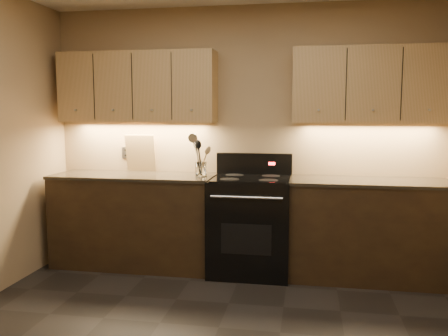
{
  "coord_description": "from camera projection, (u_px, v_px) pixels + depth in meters",
  "views": [
    {
      "loc": [
        0.61,
        -2.77,
        1.56
      ],
      "look_at": [
        -0.14,
        1.45,
        1.04
      ],
      "focal_mm": 38.0,
      "sensor_mm": 36.0,
      "label": 1
    }
  ],
  "objects": [
    {
      "name": "wall_back",
      "position": [
        247.0,
        137.0,
        4.8
      ],
      "size": [
        4.0,
        0.04,
        2.6
      ],
      "primitive_type": "cube",
      "color": "tan",
      "rests_on": "ground"
    },
    {
      "name": "upper_cab_left",
      "position": [
        137.0,
        87.0,
        4.78
      ],
      "size": [
        1.6,
        0.3,
        0.7
      ],
      "primitive_type": "cube",
      "color": "tan",
      "rests_on": "wall_back"
    },
    {
      "name": "outlet_plate",
      "position": [
        126.0,
        153.0,
        5.04
      ],
      "size": [
        0.08,
        0.01,
        0.12
      ],
      "primitive_type": "cube",
      "color": "#B2B5BA",
      "rests_on": "wall_back"
    },
    {
      "name": "counter_right",
      "position": [
        368.0,
        230.0,
        4.4
      ],
      "size": [
        1.46,
        0.62,
        0.93
      ],
      "color": "black",
      "rests_on": "ground"
    },
    {
      "name": "counter_left",
      "position": [
        135.0,
        220.0,
        4.8
      ],
      "size": [
        1.62,
        0.62,
        0.93
      ],
      "color": "black",
      "rests_on": "ground"
    },
    {
      "name": "wooden_spoon",
      "position": [
        199.0,
        160.0,
        4.64
      ],
      "size": [
        0.15,
        0.07,
        0.29
      ],
      "primitive_type": null,
      "rotation": [
        -0.02,
        0.36,
        0.06
      ],
      "color": "tan",
      "rests_on": "utensil_crock"
    },
    {
      "name": "steel_spatula",
      "position": [
        204.0,
        155.0,
        4.65
      ],
      "size": [
        0.21,
        0.15,
        0.39
      ],
      "primitive_type": null,
      "rotation": [
        -0.04,
        -0.31,
        -0.3
      ],
      "color": "silver",
      "rests_on": "utensil_crock"
    },
    {
      "name": "black_spoon",
      "position": [
        202.0,
        157.0,
        4.64
      ],
      "size": [
        0.09,
        0.09,
        0.34
      ],
      "primitive_type": null,
      "rotation": [
        0.1,
        -0.08,
        -0.02
      ],
      "color": "black",
      "rests_on": "utensil_crock"
    },
    {
      "name": "utensil_crock",
      "position": [
        201.0,
        169.0,
        4.65
      ],
      "size": [
        0.14,
        0.14,
        0.14
      ],
      "color": "white",
      "rests_on": "counter_left"
    },
    {
      "name": "cutting_board",
      "position": [
        141.0,
        153.0,
        4.97
      ],
      "size": [
        0.32,
        0.12,
        0.39
      ],
      "primitive_type": "cube",
      "rotation": [
        0.21,
        0.0,
        0.05
      ],
      "color": "tan",
      "rests_on": "counter_left"
    },
    {
      "name": "black_turner",
      "position": [
        201.0,
        157.0,
        4.61
      ],
      "size": [
        0.17,
        0.17,
        0.35
      ],
      "primitive_type": null,
      "rotation": [
        -0.27,
        -0.14,
        0.34
      ],
      "color": "black",
      "rests_on": "utensil_crock"
    },
    {
      "name": "steel_skimmer",
      "position": [
        202.0,
        154.0,
        4.6
      ],
      "size": [
        0.18,
        0.13,
        0.41
      ],
      "primitive_type": null,
      "rotation": [
        0.08,
        -0.24,
        0.05
      ],
      "color": "silver",
      "rests_on": "utensil_crock"
    },
    {
      "name": "stove",
      "position": [
        251.0,
        224.0,
        4.57
      ],
      "size": [
        0.76,
        0.68,
        1.14
      ],
      "color": "black",
      "rests_on": "ground"
    },
    {
      "name": "upper_cab_right",
      "position": [
        372.0,
        85.0,
        4.39
      ],
      "size": [
        1.44,
        0.3,
        0.7
      ],
      "primitive_type": "cube",
      "color": "tan",
      "rests_on": "wall_back"
    }
  ]
}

